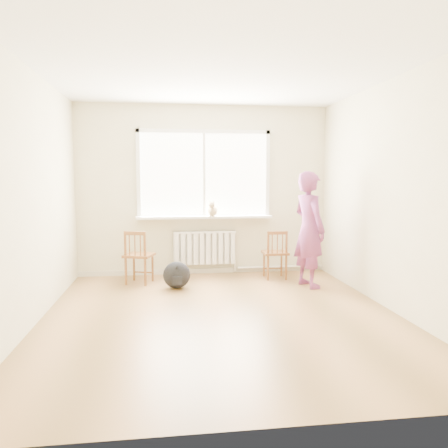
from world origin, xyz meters
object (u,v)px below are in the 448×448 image
object	(u,v)px
chair_left	(138,257)
cat	(212,210)
chair_right	(276,254)
backpack	(177,275)
person	(309,229)

from	to	relation	value
chair_left	cat	size ratio (longest dim) A/B	2.09
chair_left	chair_right	world-z (taller)	chair_left
chair_left	chair_right	distance (m)	2.08
cat	backpack	bearing A→B (deg)	-116.21
chair_left	person	distance (m)	2.51
chair_right	backpack	world-z (taller)	chair_right
chair_left	person	xyz separation A→B (m)	(2.43, -0.46, 0.42)
person	chair_left	bearing A→B (deg)	62.48
chair_right	cat	xyz separation A→B (m)	(-0.94, 0.35, 0.67)
person	backpack	size ratio (longest dim) A/B	4.31
backpack	person	bearing A→B (deg)	-3.81
person	backpack	bearing A→B (deg)	69.50
backpack	chair_right	bearing A→B (deg)	14.53
chair_right	person	size ratio (longest dim) A/B	0.46
chair_left	backpack	size ratio (longest dim) A/B	2.07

